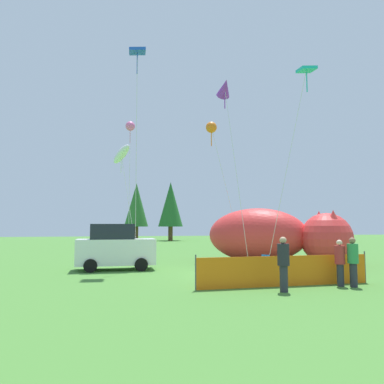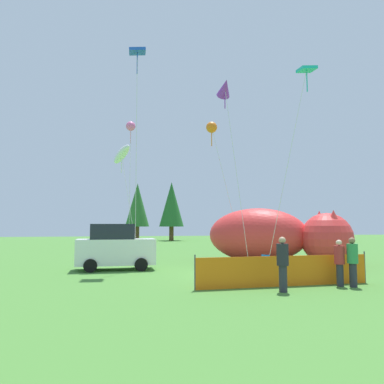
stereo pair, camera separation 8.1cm
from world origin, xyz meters
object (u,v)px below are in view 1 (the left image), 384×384
spectator_in_green_shirt (340,261)px  spectator_in_red_shirt (353,260)px  kite_blue_box (137,56)px  kite_white_ghost (121,155)px  kite_orange_flower (212,128)px  parked_car (115,247)px  inflatable_cat (274,237)px  kite_pink_octopus (130,127)px  folding_chair (264,262)px  kite_purple_delta (225,88)px  kite_teal_diamond (306,74)px  spectator_in_blue_shirt (283,262)px

spectator_in_green_shirt → spectator_in_red_shirt: bearing=-32.1°
kite_blue_box → kite_white_ghost: 7.43m
kite_blue_box → kite_orange_flower: bearing=37.7°
parked_car → spectator_in_green_shirt: 10.79m
inflatable_cat → kite_orange_flower: size_ratio=0.90×
kite_blue_box → kite_pink_octopus: bearing=89.8°
parked_car → inflatable_cat: size_ratio=0.47×
parked_car → folding_chair: 7.53m
parked_car → kite_orange_flower: size_ratio=0.42×
inflatable_cat → kite_purple_delta: 9.58m
kite_white_ghost → kite_teal_diamond: bearing=-37.3°
spectator_in_red_shirt → kite_white_ghost: bearing=121.2°
spectator_in_red_shirt → kite_pink_octopus: kite_pink_octopus is taller
spectator_in_green_shirt → kite_orange_flower: bearing=99.1°
spectator_in_green_shirt → kite_white_ghost: (-7.84, 13.33, 6.20)m
kite_orange_flower → folding_chair: bearing=-85.2°
parked_car → spectator_in_green_shirt: parked_car is taller
spectator_in_red_shirt → inflatable_cat: bearing=84.2°
spectator_in_blue_shirt → kite_white_ghost: kite_white_ghost is taller
spectator_in_blue_shirt → kite_purple_delta: 13.33m
kite_purple_delta → kite_orange_flower: 3.42m
spectator_in_green_shirt → kite_purple_delta: 13.05m
kite_pink_octopus → kite_orange_flower: 6.56m
spectator_in_blue_shirt → kite_pink_octopus: kite_pink_octopus is taller
kite_white_ghost → kite_orange_flower: bearing=-16.7°
kite_teal_diamond → kite_orange_flower: kite_teal_diamond is taller
kite_teal_diamond → folding_chair: bearing=-155.4°
kite_blue_box → kite_purple_delta: bearing=12.4°
spectator_in_blue_shirt → kite_teal_diamond: (4.69, 6.44, 9.69)m
kite_purple_delta → kite_orange_flower: bearing=91.0°
kite_teal_diamond → kite_purple_delta: (-3.87, 2.80, -0.11)m
kite_pink_octopus → kite_blue_box: kite_blue_box is taller
inflatable_cat → kite_teal_diamond: 9.65m
folding_chair → kite_orange_flower: kite_orange_flower is taller
kite_orange_flower → kite_white_ghost: 6.50m
kite_purple_delta → parked_car: bearing=-166.1°
parked_car → folding_chair: bearing=-22.1°
folding_chair → kite_white_ghost: 13.04m
kite_purple_delta → kite_orange_flower: kite_purple_delta is taller
inflatable_cat → kite_blue_box: (-8.48, -1.25, 10.04)m
spectator_in_red_shirt → kite_blue_box: (-7.58, 7.63, 10.57)m
folding_chair → kite_teal_diamond: bearing=171.2°
parked_car → spectator_in_red_shirt: size_ratio=2.18×
folding_chair → kite_blue_box: (-5.97, 3.12, 11.07)m
kite_white_ghost → spectator_in_green_shirt: bearing=-59.5°
kite_teal_diamond → kite_white_ghost: size_ratio=1.41×
kite_teal_diamond → kite_blue_box: size_ratio=0.93×
folding_chair → spectator_in_blue_shirt: 5.14m
folding_chair → kite_white_ghost: bearing=-87.3°
spectator_in_red_shirt → spectator_in_green_shirt: bearing=147.9°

